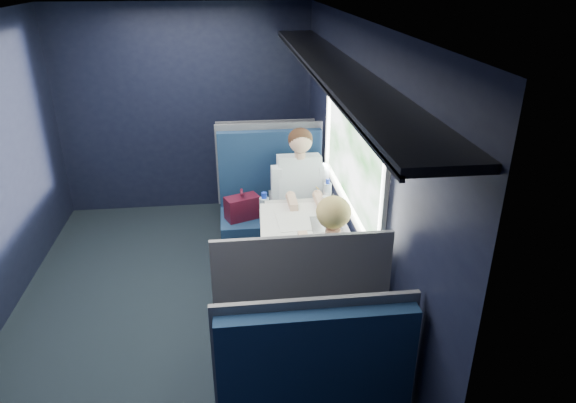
{
  "coord_description": "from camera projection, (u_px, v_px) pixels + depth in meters",
  "views": [
    {
      "loc": [
        0.47,
        -3.61,
        2.62
      ],
      "look_at": [
        0.9,
        0.0,
        0.95
      ],
      "focal_mm": 32.0,
      "sensor_mm": 36.0,
      "label": 1
    }
  ],
  "objects": [
    {
      "name": "ground",
      "position": [
        182.0,
        310.0,
        4.3
      ],
      "size": [
        2.8,
        4.2,
        0.01
      ],
      "primitive_type": "cube",
      "color": "black"
    },
    {
      "name": "bottle_small",
      "position": [
        328.0,
        193.0,
        4.43
      ],
      "size": [
        0.07,
        0.07,
        0.23
      ],
      "color": "silver",
      "rests_on": "table"
    },
    {
      "name": "cup",
      "position": [
        326.0,
        201.0,
        4.41
      ],
      "size": [
        0.07,
        0.07,
        0.09
      ],
      "primitive_type": "cylinder",
      "color": "white",
      "rests_on": "table"
    },
    {
      "name": "seat_row_front",
      "position": [
        265.0,
        180.0,
        5.84
      ],
      "size": [
        1.04,
        0.51,
        1.16
      ],
      "color": "#0E203E",
      "rests_on": "ground"
    },
    {
      "name": "seat_bay_near",
      "position": [
        271.0,
        214.0,
        5.0
      ],
      "size": [
        1.04,
        0.62,
        1.26
      ],
      "color": "#0E203E",
      "rests_on": "ground"
    },
    {
      "name": "woman",
      "position": [
        330.0,
        273.0,
        3.47
      ],
      "size": [
        0.53,
        0.56,
        1.32
      ],
      "color": "black",
      "rests_on": "ground"
    },
    {
      "name": "papers",
      "position": [
        293.0,
        223.0,
        4.12
      ],
      "size": [
        0.57,
        0.79,
        0.01
      ],
      "primitive_type": "cube",
      "rotation": [
        0.0,
        0.0,
        -0.06
      ],
      "color": "white",
      "rests_on": "table"
    },
    {
      "name": "seat_bay_far",
      "position": [
        296.0,
        329.0,
        3.43
      ],
      "size": [
        1.04,
        0.62,
        1.26
      ],
      "color": "#0E203E",
      "rests_on": "ground"
    },
    {
      "name": "room_shell",
      "position": [
        167.0,
        141.0,
        3.68
      ],
      "size": [
        3.0,
        4.4,
        2.4
      ],
      "color": "black",
      "rests_on": "ground"
    },
    {
      "name": "table",
      "position": [
        304.0,
        233.0,
        4.13
      ],
      "size": [
        0.62,
        1.0,
        0.74
      ],
      "color": "#54565E",
      "rests_on": "ground"
    },
    {
      "name": "man",
      "position": [
        301.0,
        192.0,
        4.75
      ],
      "size": [
        0.53,
        0.56,
        1.32
      ],
      "color": "black",
      "rests_on": "ground"
    },
    {
      "name": "laptop",
      "position": [
        330.0,
        219.0,
        4.07
      ],
      "size": [
        0.23,
        0.3,
        0.21
      ],
      "color": "silver",
      "rests_on": "table"
    }
  ]
}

